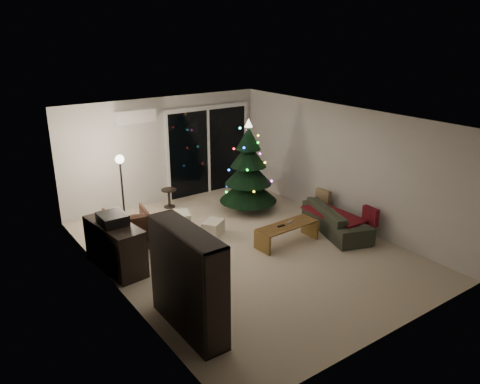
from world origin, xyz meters
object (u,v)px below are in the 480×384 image
at_px(bookshelf, 176,284).
at_px(christmas_tree, 248,166).
at_px(sofa, 336,219).
at_px(coffee_table, 287,234).
at_px(media_cabinet, 115,246).
at_px(armchair, 127,228).

bearing_deg(bookshelf, christmas_tree, 20.98).
distance_m(sofa, christmas_tree, 2.28).
xyz_separation_m(bookshelf, sofa, (4.30, 1.15, -0.48)).
height_order(bookshelf, christmas_tree, christmas_tree).
bearing_deg(sofa, coffee_table, 103.18).
bearing_deg(media_cabinet, sofa, -20.82).
height_order(bookshelf, media_cabinet, bookshelf).
relative_size(sofa, christmas_tree, 0.87).
distance_m(bookshelf, christmas_tree, 4.71).
bearing_deg(bookshelf, coffee_table, 1.55).
distance_m(media_cabinet, coffee_table, 3.22).
distance_m(armchair, sofa, 4.21).
bearing_deg(sofa, bookshelf, 123.47).
height_order(bookshelf, coffee_table, bookshelf).
xyz_separation_m(armchair, coffee_table, (2.55, -1.72, -0.16)).
height_order(media_cabinet, christmas_tree, christmas_tree).
xyz_separation_m(bookshelf, armchair, (0.52, 2.98, -0.39)).
xyz_separation_m(armchair, sofa, (3.78, -1.83, -0.09)).
distance_m(armchair, coffee_table, 3.08).
xyz_separation_m(armchair, christmas_tree, (2.98, 0.15, 0.70)).
relative_size(armchair, coffee_table, 0.63).
bearing_deg(coffee_table, sofa, -7.86).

